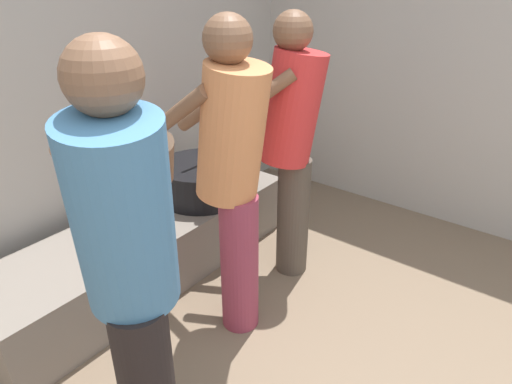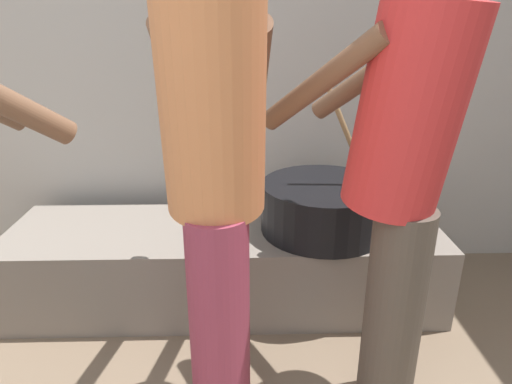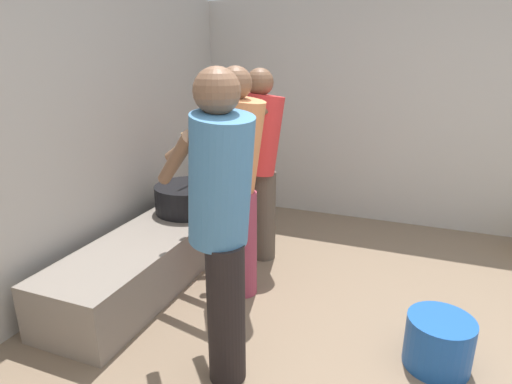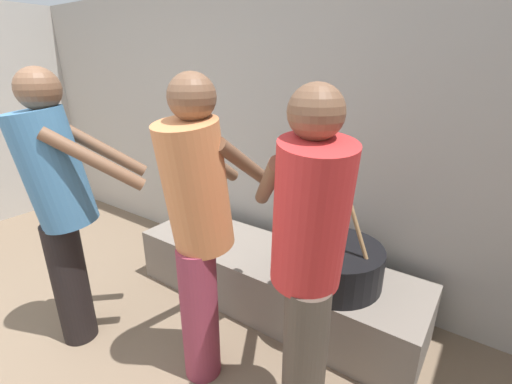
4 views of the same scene
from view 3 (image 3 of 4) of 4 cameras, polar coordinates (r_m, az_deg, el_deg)
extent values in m
cube|color=#ADA8A0|center=(3.03, -30.07, 4.87)|extent=(5.48, 0.20, 2.23)
cube|color=#ADA8A0|center=(4.52, 23.87, 9.37)|extent=(0.20, 5.27, 2.23)
cube|color=slate|center=(3.45, -13.22, -7.99)|extent=(2.06, 0.60, 0.39)
cylinder|color=black|center=(3.67, -9.07, -0.81)|extent=(0.58, 0.58, 0.23)
cylinder|color=#937047|center=(3.67, -8.53, 4.34)|extent=(0.25, 0.08, 0.51)
cylinder|color=#4C4238|center=(3.58, 1.08, -3.20)|extent=(0.20, 0.20, 0.77)
cylinder|color=red|center=(3.38, 0.67, 7.79)|extent=(0.48, 0.49, 0.66)
sphere|color=brown|center=(3.33, 0.53, 14.69)|extent=(0.21, 0.21, 0.21)
cylinder|color=brown|center=(3.42, -3.87, 9.02)|extent=(0.37, 0.39, 0.36)
cylinder|color=brown|center=(3.16, -2.41, 8.31)|extent=(0.37, 0.39, 0.36)
cylinder|color=#8C3347|center=(3.04, -1.77, -7.03)|extent=(0.20, 0.20, 0.78)
cylinder|color=#D17F4C|center=(2.83, -2.48, 6.16)|extent=(0.31, 0.39, 0.67)
sphere|color=brown|center=(2.78, -2.79, 14.55)|extent=(0.22, 0.22, 0.22)
cylinder|color=brown|center=(3.03, -5.70, 8.22)|extent=(0.08, 0.48, 0.36)
cylinder|color=brown|center=(2.80, -8.12, 7.29)|extent=(0.08, 0.48, 0.36)
cylinder|color=black|center=(2.29, -4.06, -16.14)|extent=(0.20, 0.20, 0.79)
cylinder|color=teal|center=(2.01, -4.87, 1.47)|extent=(0.48, 0.49, 0.68)
sphere|color=brown|center=(1.94, -5.33, 13.47)|extent=(0.22, 0.22, 0.22)
cylinder|color=brown|center=(2.26, -4.33, 5.16)|extent=(0.36, 0.42, 0.37)
cylinder|color=brown|center=(2.16, -10.85, 4.31)|extent=(0.36, 0.42, 0.37)
cylinder|color=#194C99|center=(2.70, 23.51, -18.18)|extent=(0.37, 0.37, 0.30)
camera|label=1|loc=(1.05, 33.71, 20.91)|focal=31.96mm
camera|label=2|loc=(2.65, 24.64, 8.82)|focal=31.76mm
camera|label=4|loc=(3.67, 22.11, 16.39)|focal=24.75mm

